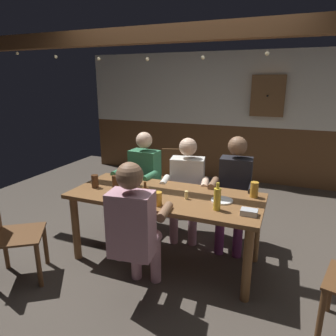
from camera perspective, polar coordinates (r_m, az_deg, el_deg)
name	(u,v)px	position (r m, az deg, el deg)	size (l,w,h in m)	color
ground_plane	(168,255)	(3.47, -0.01, -16.00)	(7.09, 7.09, 0.00)	#423A33
back_wall_upper	(230,89)	(5.85, 11.49, 14.25)	(5.68, 0.12, 1.32)	beige
back_wall_wainscot	(226,152)	(6.00, 10.88, 2.95)	(5.68, 0.12, 1.03)	brown
ceiling_beam	(176,33)	(3.17, 1.53, 23.88)	(5.11, 0.14, 0.16)	brown
dining_table	(165,204)	(3.12, -0.52, -6.66)	(1.93, 0.82, 0.74)	brown
person_0	(142,176)	(3.88, -4.89, -1.57)	(0.53, 0.53, 1.23)	#33724C
person_1	(187,183)	(3.67, 3.51, -2.73)	(0.58, 0.60, 1.19)	silver
person_2	(234,187)	(3.52, 12.29, -3.54)	(0.51, 0.56, 1.25)	black
person_3	(135,226)	(2.57, -6.27, -10.71)	(0.53, 0.55, 1.25)	#B78493
chair_empty_near_right	(8,233)	(3.25, -27.72, -10.78)	(0.61, 0.61, 0.88)	brown
chair_empty_near_left	(175,178)	(4.46, 1.24, -1.80)	(0.55, 0.55, 0.88)	brown
table_candle	(186,195)	(2.95, 3.45, -5.06)	(0.04, 0.04, 0.08)	#F9E08C
condiment_caddy	(249,212)	(2.70, 14.93, -7.99)	(0.14, 0.10, 0.05)	#B2B7BC
plate_0	(222,200)	(2.95, 10.04, -5.99)	(0.21, 0.21, 0.01)	white
bottle_0	(131,178)	(3.27, -6.93, -1.81)	(0.05, 0.05, 0.26)	#593314
bottle_1	(217,199)	(2.71, 9.19, -5.68)	(0.06, 0.06, 0.25)	gold
bottle_2	(145,194)	(2.86, -4.27, -4.95)	(0.07, 0.07, 0.20)	#593314
pint_glass_0	(158,199)	(2.79, -1.96, -5.75)	(0.08, 0.08, 0.13)	gold
pint_glass_1	(131,187)	(3.11, -6.88, -3.47)	(0.07, 0.07, 0.14)	#4C2D19
pint_glass_2	(115,181)	(3.31, -9.87, -2.47)	(0.06, 0.06, 0.13)	#4C2D19
pint_glass_3	(254,190)	(3.10, 15.83, -3.91)	(0.08, 0.08, 0.15)	gold
pint_glass_4	(95,181)	(3.34, -13.50, -2.43)	(0.07, 0.07, 0.14)	#4C2D19
wall_dart_cabinet	(268,96)	(5.64, 18.16, 12.71)	(0.56, 0.15, 0.70)	brown
string_lights	(174,53)	(3.10, 1.15, 20.64)	(4.01, 0.04, 0.14)	#F9EAB2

